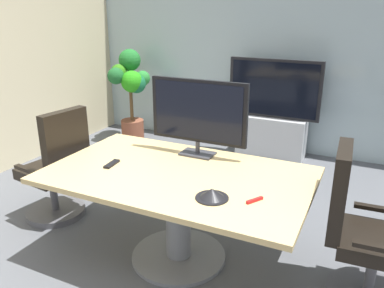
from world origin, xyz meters
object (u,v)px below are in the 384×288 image
Objects in this scene: tv_monitor at (198,113)px; potted_plant at (130,86)px; conference_table at (178,195)px; office_chair_right at (361,240)px; conference_phone at (212,194)px; wall_display_unit at (272,125)px; remote_control at (112,164)px; office_chair_left at (58,174)px.

tv_monitor is 2.82m from potted_plant.
potted_plant is at bearing 130.54° from conference_table.
conference_table is at bearing 92.86° from office_chair_right.
conference_phone is at bearing -34.39° from conference_table.
remote_control is at bearing -102.76° from wall_display_unit.
office_chair_left reaches higher than conference_table.
tv_monitor is 0.64× the size of wall_display_unit.
wall_display_unit reaches higher than remote_control.
tv_monitor is 2.27m from wall_display_unit.
conference_table is 3.14m from potted_plant.
office_chair_right is (1.31, 0.14, -0.11)m from conference_table.
conference_table is 1.81× the size of office_chair_left.
office_chair_right is 4.95× the size of conference_phone.
office_chair_right reaches higher than remote_control.
potted_plant reaches higher than remote_control.
wall_display_unit reaches higher than office_chair_left.
wall_display_unit reaches higher than conference_phone.
tv_monitor is at bearing -44.28° from potted_plant.
tv_monitor reaches higher than conference_table.
office_chair_right is at bearing 23.87° from conference_phone.
office_chair_right is 1.30× the size of tv_monitor.
conference_table is 2.35× the size of tv_monitor.
office_chair_left reaches higher than conference_phone.
office_chair_right reaches higher than conference_table.
conference_table is at bearing 94.65° from office_chair_left.
office_chair_right is at bearing 99.33° from office_chair_left.
office_chair_right is 6.41× the size of remote_control.
potted_plant reaches higher than conference_phone.
wall_display_unit is (0.07, 2.59, -0.12)m from conference_table.
conference_phone is (0.42, -0.69, -0.33)m from tv_monitor.
potted_plant is 2.89m from remote_control.
office_chair_left is at bearing 168.45° from conference_phone.
potted_plant is 7.90× the size of remote_control.
wall_display_unit is at bearing 23.92° from office_chair_right.
office_chair_left and office_chair_right have the same top height.
conference_table is 1.32m from office_chair_left.
wall_display_unit is (0.09, 2.17, -0.67)m from tv_monitor.
potted_plant reaches higher than wall_display_unit.
office_chair_left is at bearing 88.20° from office_chair_right.
tv_monitor reaches higher than office_chair_left.
tv_monitor is (-1.34, 0.28, 0.65)m from office_chair_right.
office_chair_left is 2.63m from office_chair_right.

